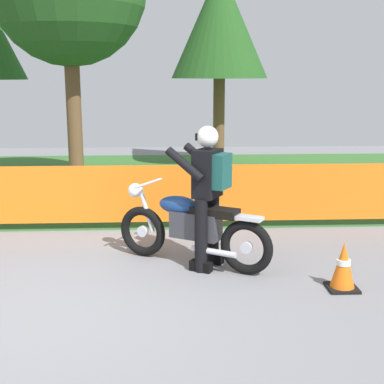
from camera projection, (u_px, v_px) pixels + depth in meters
The scene contains 7 objects.
ground at pixel (47, 308), 5.30m from camera, with size 24.00×24.00×0.02m, color gray.
grass_verge at pixel (111, 181), 11.61m from camera, with size 24.00×7.53×0.01m, color #386B2D.
barrier_fence at pixel (85, 195), 7.82m from camera, with size 10.38×0.08×1.05m.
tree_near_right at pixel (220, 24), 12.60m from camera, with size 2.30×2.30×4.73m.
motorcycle_lead at pixel (191, 227), 6.42m from camera, with size 1.82×1.13×0.97m.
rider_lead at pixel (208, 189), 6.22m from camera, with size 0.79×0.71×1.69m.
traffic_cone at pixel (343, 266), 5.71m from camera, with size 0.32×0.32×0.53m.
Camera 1 is at (1.19, -5.00, 2.25)m, focal length 50.14 mm.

